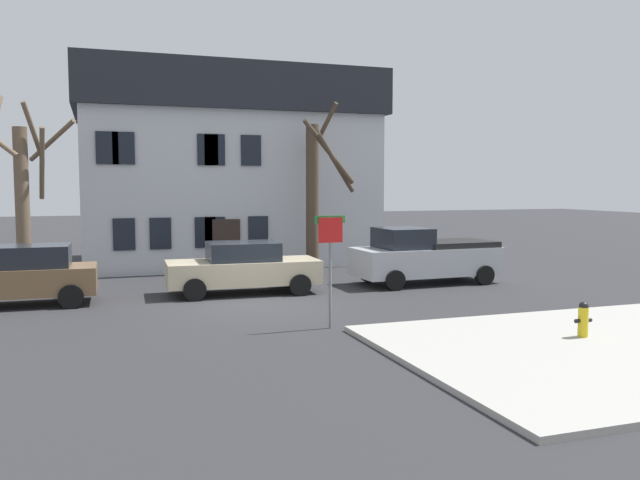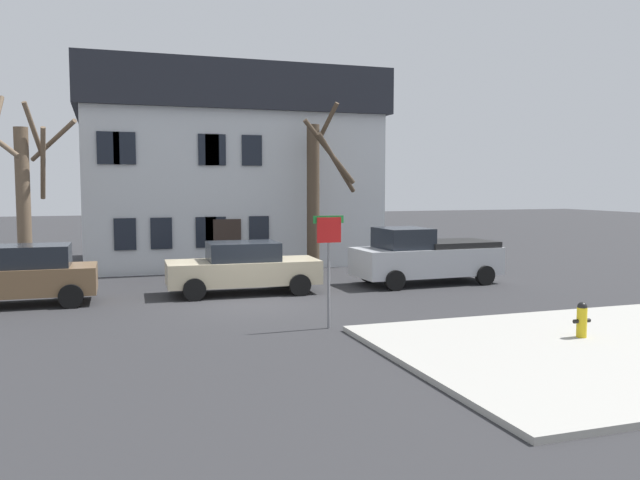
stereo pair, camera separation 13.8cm
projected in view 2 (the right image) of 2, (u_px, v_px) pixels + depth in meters
The scene contains 11 objects.
ground_plane at pixel (255, 304), 18.76m from camera, with size 120.00×120.00×0.00m, color #2D2D30.
sidewalk_slab at pixel (610, 349), 13.37m from camera, with size 9.08×7.16×0.12m, color #A8A59E.
building_main at pixel (225, 168), 29.51m from camera, with size 12.67×8.83×8.30m.
tree_bare_near at pixel (23, 192), 21.88m from camera, with size 3.68×3.67×6.49m.
tree_bare_mid at pixel (316, 192), 25.27m from camera, with size 2.51×2.68×6.66m.
car_brown_wagon at pixel (20, 274), 18.51m from camera, with size 4.24×2.09×1.73m.
car_beige_sedan at pixel (243, 268), 20.57m from camera, with size 4.83×2.24×1.64m.
pickup_truck_silver at pixel (425, 257), 22.61m from camera, with size 5.12×2.38×1.97m.
fire_hydrant at pixel (582, 319), 14.15m from camera, with size 0.42×0.22×0.78m.
street_sign_pole at pixel (329, 250), 15.44m from camera, with size 0.76×0.07×2.71m.
bicycle_leaning at pixel (40, 273), 22.72m from camera, with size 1.75×0.13×1.03m.
Camera 2 is at (-4.14, -18.16, 3.44)m, focal length 36.46 mm.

